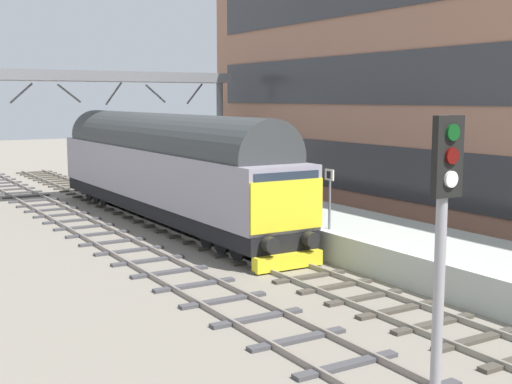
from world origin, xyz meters
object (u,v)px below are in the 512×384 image
signal_post_near (441,267)px  platform_number_sign (330,190)px  waiting_passenger (297,187)px  diesel_locomotive (162,165)px

signal_post_near → platform_number_sign: signal_post_near is taller
waiting_passenger → platform_number_sign: bearing=-169.1°
platform_number_sign → waiting_passenger: platform_number_sign is taller
diesel_locomotive → waiting_passenger: size_ratio=11.92×
diesel_locomotive → waiting_passenger: 6.52m
signal_post_near → platform_number_sign: size_ratio=2.57×
diesel_locomotive → waiting_passenger: diesel_locomotive is taller
signal_post_near → waiting_passenger: bearing=61.2°
diesel_locomotive → signal_post_near: signal_post_near is taller
signal_post_near → platform_number_sign: bearing=58.2°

